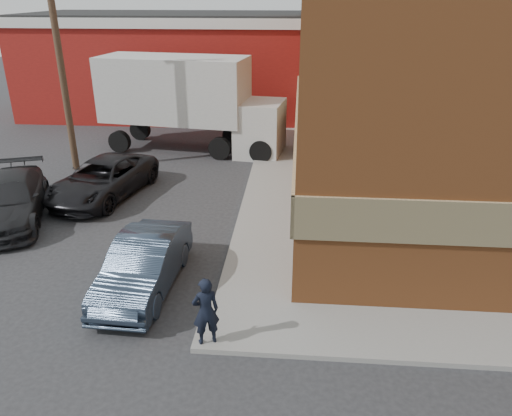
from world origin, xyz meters
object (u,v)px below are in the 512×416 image
(brick_building, at_px, (501,55))
(suv_b, at_px, (9,200))
(warehouse, at_px, (172,63))
(box_truck, at_px, (192,98))
(man, at_px, (206,311))
(suv_a, at_px, (103,179))
(utility_pole, at_px, (58,49))
(sedan, at_px, (144,265))

(brick_building, distance_m, suv_b, 17.18)
(warehouse, xyz_separation_m, box_truck, (2.80, -7.89, -0.43))
(warehouse, bearing_deg, box_truck, -70.48)
(brick_building, distance_m, warehouse, 18.30)
(man, height_order, suv_a, man)
(warehouse, bearing_deg, man, -74.94)
(warehouse, distance_m, utility_pole, 11.27)
(man, relative_size, box_truck, 0.17)
(man, bearing_deg, warehouse, -97.22)
(warehouse, distance_m, sedan, 20.00)
(brick_building, relative_size, man, 12.13)
(sedan, bearing_deg, utility_pole, 124.98)
(suv_a, bearing_deg, brick_building, 23.33)
(box_truck, bearing_deg, suv_b, -109.68)
(warehouse, distance_m, box_truck, 8.39)
(man, xyz_separation_m, suv_a, (-5.06, 7.77, -0.21))
(warehouse, bearing_deg, brick_building, -37.20)
(sedan, relative_size, suv_a, 0.84)
(man, bearing_deg, suv_b, -59.83)
(man, xyz_separation_m, box_truck, (-3.00, 13.66, 1.51))
(man, bearing_deg, brick_building, -151.79)
(utility_pole, distance_m, man, 13.40)
(sedan, bearing_deg, man, -44.75)
(warehouse, relative_size, utility_pole, 1.81)
(brick_building, height_order, suv_a, brick_building)
(brick_building, xyz_separation_m, suv_b, (-15.96, -4.96, -3.98))
(utility_pole, height_order, suv_b, utility_pole)
(sedan, xyz_separation_m, box_truck, (-1.11, 11.61, 1.72))
(man, height_order, box_truck, box_truck)
(man, distance_m, suv_b, 9.16)
(utility_pole, xyz_separation_m, suv_b, (0.04, -4.97, -4.05))
(warehouse, relative_size, box_truck, 1.89)
(brick_building, distance_m, sedan, 14.16)
(brick_building, relative_size, warehouse, 1.12)
(utility_pole, relative_size, suv_b, 1.86)
(utility_pole, xyz_separation_m, man, (7.30, -10.55, -3.87))
(suv_a, bearing_deg, suv_b, -123.37)
(utility_pole, relative_size, box_truck, 1.04)
(box_truck, bearing_deg, man, -69.45)
(warehouse, relative_size, sedan, 4.06)
(sedan, relative_size, suv_b, 0.83)
(brick_building, relative_size, utility_pole, 2.03)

